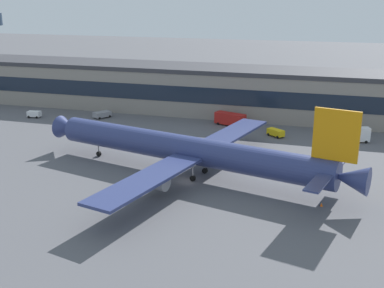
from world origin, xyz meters
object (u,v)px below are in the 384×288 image
fuel_truck (230,119)px  traffic_cone_0 (322,204)px  stair_truck (356,134)px  baggage_tug (34,114)px  pushback_tractor (102,114)px  follow_me_car (275,132)px  airliner (190,150)px

fuel_truck → traffic_cone_0: (25.90, -46.18, -1.58)m
stair_truck → baggage_tug: 87.04m
pushback_tractor → follow_me_car: size_ratio=1.17×
airliner → follow_me_car: bearing=69.0°
fuel_truck → pushback_tractor: (-36.43, -2.19, -0.83)m
stair_truck → follow_me_car: bearing=-177.5°
airliner → traffic_cone_0: 26.49m
airliner → pushback_tractor: airliner is taller
baggage_tug → traffic_cone_0: size_ratio=6.39×
airliner → pushback_tractor: bearing=135.6°
baggage_tug → pushback_tractor: 19.51m
airliner → baggage_tug: (-56.08, 31.11, -4.05)m
stair_truck → traffic_cone_0: stair_truck is taller
pushback_tractor → follow_me_car: 49.79m
pushback_tractor → traffic_cone_0: pushback_tractor is taller
baggage_tug → pushback_tractor: baggage_tug is taller
stair_truck → pushback_tractor: stair_truck is taller
stair_truck → follow_me_car: size_ratio=1.37×
follow_me_car → baggage_tug: bearing=-179.5°
airliner → baggage_tug: size_ratio=17.29×
fuel_truck → traffic_cone_0: size_ratio=14.84×
baggage_tug → traffic_cone_0: (81.05, -38.50, -0.79)m
fuel_truck → follow_me_car: fuel_truck is taller
traffic_cone_0 → baggage_tug: bearing=154.6°
pushback_tractor → fuel_truck: bearing=3.4°
stair_truck → pushback_tractor: size_ratio=1.18×
follow_me_car → traffic_cone_0: size_ratio=7.84×
airliner → traffic_cone_0: size_ratio=110.53×
pushback_tractor → airliner: bearing=-44.4°
stair_truck → airliner: bearing=-133.6°
baggage_tug → pushback_tractor: bearing=16.4°
baggage_tug → fuel_truck: size_ratio=0.43×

